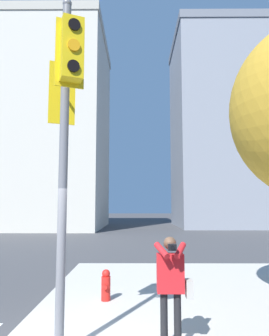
# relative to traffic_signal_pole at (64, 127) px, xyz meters

# --- Properties ---
(sidewalk_corner) EXTENTS (8.00, 8.00, 0.17)m
(sidewalk_corner) POSITION_rel_traffic_signal_pole_xyz_m (3.01, 3.21, -3.34)
(sidewalk_corner) COLOR #BCB7AD
(sidewalk_corner) RESTS_ON ground_plane
(traffic_signal_pole) EXTENTS (0.70, 1.14, 5.29)m
(traffic_signal_pole) POSITION_rel_traffic_signal_pole_xyz_m (0.00, 0.00, 0.00)
(traffic_signal_pole) COLOR slate
(traffic_signal_pole) RESTS_ON sidewalk_corner
(person_photographer) EXTENTS (0.58, 0.54, 1.61)m
(person_photographer) POSITION_rel_traffic_signal_pole_xyz_m (1.60, 0.23, -2.30)
(person_photographer) COLOR black
(person_photographer) RESTS_ON sidewalk_corner
(fire_hydrant) EXTENTS (0.20, 0.26, 0.67)m
(fire_hydrant) POSITION_rel_traffic_signal_pole_xyz_m (0.40, 2.63, -2.93)
(fire_hydrant) COLOR red
(fire_hydrant) RESTS_ON sidewalk_corner
(building_left) EXTENTS (13.51, 12.69, 19.66)m
(building_left) POSITION_rel_traffic_signal_pole_xyz_m (-8.91, 27.71, 6.41)
(building_left) COLOR beige
(building_left) RESTS_ON ground_plane
(building_right) EXTENTS (13.87, 10.88, 20.70)m
(building_right) POSITION_rel_traffic_signal_pole_xyz_m (12.07, 29.79, 6.94)
(building_right) COLOR gray
(building_right) RESTS_ON ground_plane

